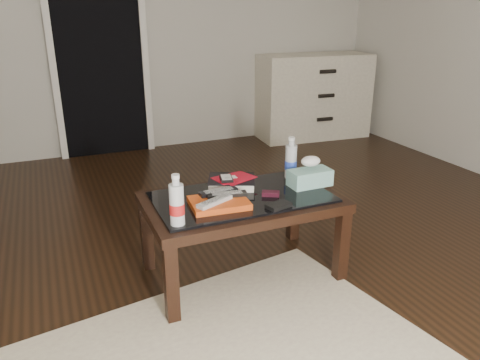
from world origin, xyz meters
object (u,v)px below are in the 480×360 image
object	(u,v)px
dresser	(313,96)
tissue_box	(310,178)
water_bottle_right	(291,158)
textbook	(232,182)
water_bottle_left	(177,200)
coffee_table	(242,207)

from	to	relation	value
dresser	tissue_box	world-z (taller)	dresser
dresser	water_bottle_right	bearing A→B (deg)	-119.97
textbook	water_bottle_left	world-z (taller)	water_bottle_left
textbook	water_bottle_left	size ratio (longest dim) A/B	1.05
dresser	tissue_box	bearing A→B (deg)	-117.58
coffee_table	tissue_box	distance (m)	0.41
textbook	tissue_box	distance (m)	0.43
coffee_table	tissue_box	xyz separation A→B (m)	(0.40, -0.01, 0.11)
dresser	water_bottle_left	bearing A→B (deg)	-127.41
dresser	water_bottle_left	xyz separation A→B (m)	(-2.26, -2.55, 0.13)
coffee_table	textbook	distance (m)	0.17
textbook	coffee_table	bearing A→B (deg)	-67.48
water_bottle_left	tissue_box	xyz separation A→B (m)	(0.80, 0.19, -0.07)
textbook	water_bottle_left	distance (m)	0.54
coffee_table	water_bottle_left	xyz separation A→B (m)	(-0.40, -0.19, 0.18)
dresser	textbook	xyz separation A→B (m)	(-1.86, -2.21, 0.03)
water_bottle_right	tissue_box	world-z (taller)	water_bottle_right
water_bottle_right	tissue_box	xyz separation A→B (m)	(0.04, -0.15, -0.07)
water_bottle_left	coffee_table	bearing A→B (deg)	25.98
dresser	water_bottle_right	size ratio (longest dim) A/B	5.18
water_bottle_right	coffee_table	bearing A→B (deg)	-158.00
dresser	water_bottle_left	distance (m)	3.41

